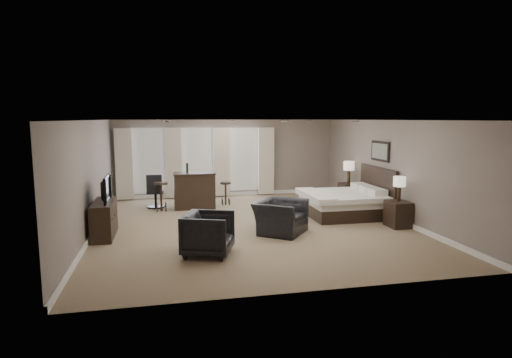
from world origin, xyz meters
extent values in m
cube|color=#7B684E|center=(0.00, 0.00, 0.00)|extent=(7.60, 8.60, 0.04)
cube|color=silver|center=(0.00, 0.00, 2.60)|extent=(7.60, 8.60, 0.04)
cube|color=slate|center=(0.00, 4.25, 1.30)|extent=(7.50, 0.04, 2.60)
cube|color=slate|center=(0.00, -4.25, 1.30)|extent=(7.50, 0.04, 2.60)
cube|color=slate|center=(-3.75, 0.00, 1.30)|extent=(0.04, 8.50, 2.60)
cube|color=slate|center=(3.75, 0.00, 1.30)|extent=(0.04, 8.50, 2.60)
cube|color=silver|center=(-2.60, 4.19, 1.25)|extent=(1.15, 0.04, 2.05)
cube|color=silver|center=(-1.00, 4.19, 1.25)|extent=(1.15, 0.04, 2.05)
cube|color=silver|center=(0.60, 4.19, 1.25)|extent=(1.15, 0.04, 2.05)
cube|color=beige|center=(-3.35, 4.07, 1.18)|extent=(0.55, 0.12, 2.30)
cube|color=beige|center=(-1.80, 4.07, 1.18)|extent=(0.55, 0.12, 2.30)
cube|color=beige|center=(-0.20, 4.07, 1.18)|extent=(0.55, 0.12, 2.30)
cube|color=beige|center=(1.35, 4.07, 1.18)|extent=(0.55, 0.12, 2.30)
cube|color=silver|center=(2.58, 0.51, 0.65)|extent=(2.06, 1.96, 1.31)
cube|color=black|center=(3.47, -0.94, 0.32)|extent=(0.48, 0.58, 0.64)
cube|color=black|center=(3.47, 1.96, 0.32)|extent=(0.48, 0.59, 0.64)
cube|color=beige|center=(3.47, -0.94, 0.94)|extent=(0.29, 0.29, 0.61)
cube|color=beige|center=(3.47, 1.96, 0.99)|extent=(0.34, 0.34, 0.69)
cube|color=slate|center=(3.70, 0.51, 1.75)|extent=(0.04, 0.96, 0.56)
cube|color=black|center=(-3.45, -0.32, 0.40)|extent=(0.44, 1.38, 0.80)
imported|color=black|center=(-3.45, -0.32, 0.87)|extent=(0.58, 1.01, 0.13)
imported|color=black|center=(0.51, -0.85, 0.50)|extent=(1.30, 1.37, 1.01)
imported|color=black|center=(-1.30, -2.12, 0.46)|extent=(1.09, 1.13, 0.92)
cube|color=black|center=(-1.24, 2.33, 0.54)|extent=(1.23, 0.64, 1.07)
cube|color=black|center=(-2.20, 2.16, 0.42)|extent=(0.41, 0.41, 0.84)
cube|color=black|center=(-0.27, 2.64, 0.35)|extent=(0.43, 0.43, 0.71)
cube|color=black|center=(-2.37, 2.67, 0.51)|extent=(0.57, 0.57, 1.02)
camera|label=1|loc=(-2.10, -10.20, 2.64)|focal=30.00mm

